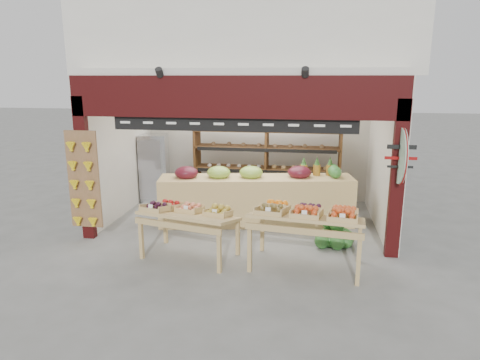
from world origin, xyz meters
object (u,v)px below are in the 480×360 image
(display_table_left, at_px, (185,213))
(display_table_right, at_px, (307,215))
(back_shelving, at_px, (267,152))
(refrigerator, at_px, (155,168))
(watermelon_pile, at_px, (334,235))
(cardboard_stack, at_px, (190,202))
(mid_counter, at_px, (255,198))

(display_table_left, xyz_separation_m, display_table_right, (2.02, -0.16, 0.12))
(back_shelving, bearing_deg, refrigerator, 179.90)
(back_shelving, xyz_separation_m, watermelon_pile, (1.47, -2.30, -1.10))
(display_table_left, bearing_deg, cardboard_stack, 103.93)
(refrigerator, relative_size, watermelon_pile, 2.24)
(refrigerator, distance_m, display_table_right, 4.97)
(cardboard_stack, relative_size, display_table_right, 0.57)
(cardboard_stack, height_order, watermelon_pile, cardboard_stack)
(refrigerator, xyz_separation_m, display_table_left, (1.69, -3.14, -0.06))
(display_table_right, distance_m, watermelon_pile, 1.31)
(refrigerator, distance_m, display_table_left, 3.56)
(display_table_right, xyz_separation_m, watermelon_pile, (0.50, 0.99, -0.69))
(mid_counter, distance_m, watermelon_pile, 1.86)
(back_shelving, xyz_separation_m, refrigerator, (-2.74, 0.00, -0.47))
(cardboard_stack, relative_size, display_table_left, 0.62)
(refrigerator, bearing_deg, mid_counter, -36.89)
(display_table_left, bearing_deg, back_shelving, 71.45)
(cardboard_stack, distance_m, display_table_left, 2.40)
(display_table_left, relative_size, display_table_right, 0.92)
(back_shelving, height_order, refrigerator, back_shelving)
(back_shelving, bearing_deg, cardboard_stack, -152.18)
(display_table_right, bearing_deg, back_shelving, 106.50)
(back_shelving, xyz_separation_m, mid_counter, (-0.09, -1.34, -0.75))
(refrigerator, relative_size, display_table_left, 0.96)
(mid_counter, bearing_deg, refrigerator, 153.04)
(refrigerator, height_order, watermelon_pile, refrigerator)
(back_shelving, distance_m, cardboard_stack, 2.10)
(display_table_right, bearing_deg, mid_counter, 118.66)
(watermelon_pile, bearing_deg, back_shelving, 122.64)
(watermelon_pile, bearing_deg, refrigerator, 151.34)
(back_shelving, bearing_deg, mid_counter, -93.78)
(mid_counter, xyz_separation_m, watermelon_pile, (1.56, -0.95, -0.35))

